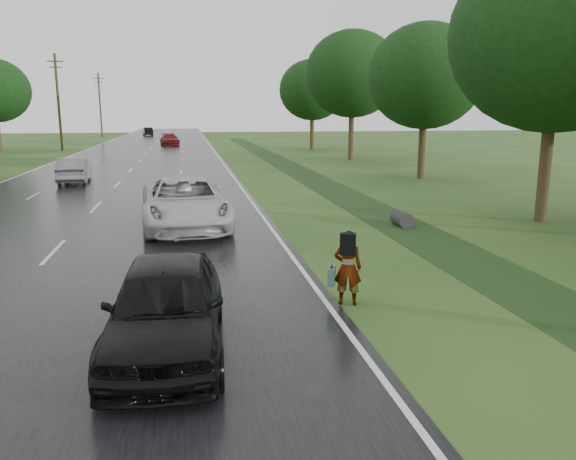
# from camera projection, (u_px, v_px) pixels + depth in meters

# --- Properties ---
(road) EXTENTS (14.00, 180.00, 0.04)m
(road) POSITION_uv_depth(u_px,v_px,m) (144.00, 156.00, 51.98)
(road) COLOR black
(road) RESTS_ON ground
(edge_stripe_east) EXTENTS (0.12, 180.00, 0.01)m
(edge_stripe_east) POSITION_uv_depth(u_px,v_px,m) (217.00, 155.00, 53.14)
(edge_stripe_east) COLOR silver
(edge_stripe_east) RESTS_ON road
(edge_stripe_west) EXTENTS (0.12, 180.00, 0.01)m
(edge_stripe_west) POSITION_uv_depth(u_px,v_px,m) (67.00, 157.00, 50.81)
(edge_stripe_west) COLOR silver
(edge_stripe_west) RESTS_ON road
(center_line) EXTENTS (0.12, 180.00, 0.01)m
(center_line) POSITION_uv_depth(u_px,v_px,m) (144.00, 156.00, 51.98)
(center_line) COLOR silver
(center_line) RESTS_ON road
(drainage_ditch) EXTENTS (2.20, 120.00, 0.56)m
(drainage_ditch) POSITION_uv_depth(u_px,v_px,m) (339.00, 192.00, 28.64)
(drainage_ditch) COLOR black
(drainage_ditch) RESTS_ON ground
(utility_pole_far) EXTENTS (1.60, 0.26, 10.00)m
(utility_pole_far) POSITION_uv_depth(u_px,v_px,m) (58.00, 101.00, 58.96)
(utility_pole_far) COLOR #3A2C18
(utility_pole_far) RESTS_ON ground
(utility_pole_distant) EXTENTS (1.60, 0.26, 10.00)m
(utility_pole_distant) POSITION_uv_depth(u_px,v_px,m) (100.00, 105.00, 87.86)
(utility_pole_distant) COLOR #3A2C18
(utility_pole_distant) RESTS_ON ground
(tree_east_b) EXTENTS (7.60, 7.60, 10.11)m
(tree_east_b) POSITION_uv_depth(u_px,v_px,m) (557.00, 36.00, 19.84)
(tree_east_b) COLOR #3A2C18
(tree_east_b) RESTS_ON ground
(tree_east_c) EXTENTS (7.00, 7.00, 9.29)m
(tree_east_c) POSITION_uv_depth(u_px,v_px,m) (425.00, 76.00, 33.64)
(tree_east_c) COLOR #3A2C18
(tree_east_c) RESTS_ON ground
(tree_east_d) EXTENTS (8.00, 8.00, 10.76)m
(tree_east_d) POSITION_uv_depth(u_px,v_px,m) (352.00, 74.00, 46.85)
(tree_east_d) COLOR #3A2C18
(tree_east_d) RESTS_ON ground
(tree_east_f) EXTENTS (7.20, 7.20, 9.62)m
(tree_east_f) POSITION_uv_depth(u_px,v_px,m) (312.00, 90.00, 60.44)
(tree_east_f) COLOR #3A2C18
(tree_east_f) RESTS_ON ground
(pedestrian) EXTENTS (0.78, 0.80, 1.61)m
(pedestrian) POSITION_uv_depth(u_px,v_px,m) (347.00, 267.00, 11.85)
(pedestrian) COLOR #A5998C
(pedestrian) RESTS_ON ground
(white_pickup) EXTENTS (3.30, 6.47, 1.75)m
(white_pickup) POSITION_uv_depth(u_px,v_px,m) (185.00, 203.00, 19.66)
(white_pickup) COLOR #BDBDBD
(white_pickup) RESTS_ON road
(dark_sedan) EXTENTS (2.13, 4.79, 1.60)m
(dark_sedan) POSITION_uv_depth(u_px,v_px,m) (166.00, 306.00, 9.42)
(dark_sedan) COLOR black
(dark_sedan) RESTS_ON road
(silver_sedan) EXTENTS (1.79, 4.45, 1.44)m
(silver_sedan) POSITION_uv_depth(u_px,v_px,m) (74.00, 170.00, 32.35)
(silver_sedan) COLOR gray
(silver_sedan) RESTS_ON road
(far_car_red) EXTENTS (2.66, 5.18, 1.44)m
(far_car_red) POSITION_uv_depth(u_px,v_px,m) (170.00, 139.00, 68.56)
(far_car_red) COLOR maroon
(far_car_red) RESTS_ON road
(far_car_dark) EXTENTS (2.16, 4.46, 1.41)m
(far_car_dark) POSITION_uv_depth(u_px,v_px,m) (148.00, 131.00, 97.36)
(far_car_dark) COLOR black
(far_car_dark) RESTS_ON road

